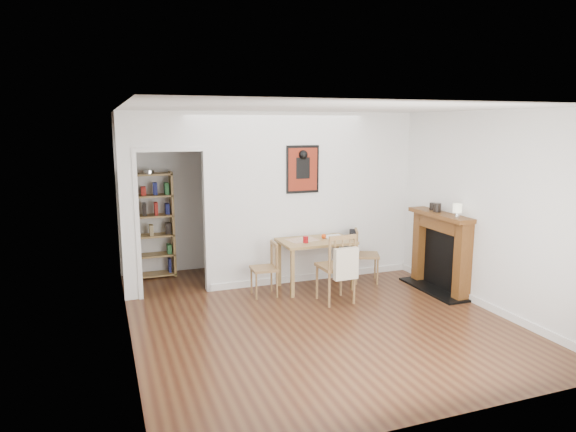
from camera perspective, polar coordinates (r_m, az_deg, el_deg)
name	(u,v)px	position (r m, az deg, el deg)	size (l,w,h in m)	color
ground	(312,314)	(6.78, 2.64, -10.77)	(5.20, 5.20, 0.00)	#56341C
room_shell	(284,200)	(7.70, -0.48, 1.79)	(5.20, 5.20, 5.20)	white
dining_table	(316,246)	(7.62, 3.13, -3.32)	(1.08, 0.69, 0.73)	olive
chair_left	(264,269)	(7.33, -2.69, -5.93)	(0.41, 0.41, 0.78)	#996B47
chair_right	(365,255)	(8.04, 8.56, -4.28)	(0.58, 0.54, 0.83)	#996B47
chair_front	(336,267)	(7.08, 5.37, -5.65)	(0.51, 0.57, 0.98)	#996B47
bookshelf	(151,226)	(8.40, -14.98, -1.07)	(0.71, 0.28, 1.68)	olive
fireplace	(441,249)	(7.85, 16.65, -3.55)	(0.45, 1.25, 1.16)	brown
red_glass	(306,240)	(7.40, 1.97, -2.63)	(0.08, 0.08, 0.10)	maroon
orange_fruit	(324,236)	(7.68, 3.99, -2.26)	(0.07, 0.07, 0.07)	#E4450C
placemat	(302,240)	(7.58, 1.61, -2.67)	(0.44, 0.33, 0.00)	beige
notebook	(333,236)	(7.82, 5.01, -2.27)	(0.29, 0.21, 0.01)	white
mantel_lamp	(457,209)	(7.38, 18.31, 0.76)	(0.12, 0.12, 0.19)	silver
ceramic_jar_a	(437,208)	(7.76, 16.26, 0.90)	(0.11, 0.11, 0.13)	black
ceramic_jar_b	(432,206)	(7.93, 15.75, 1.04)	(0.09, 0.09, 0.11)	black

